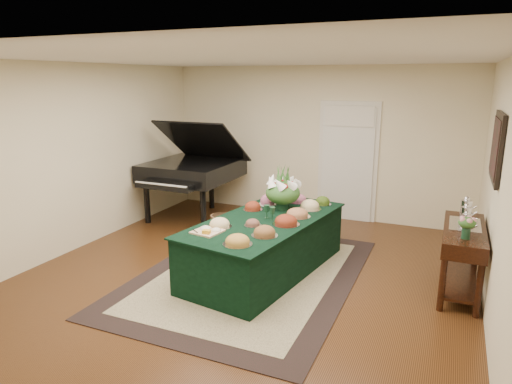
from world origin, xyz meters
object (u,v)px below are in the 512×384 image
at_px(mahogany_sideboard, 463,242).
at_px(buffet_table, 265,245).
at_px(grand_piano, 192,169).
at_px(floral_centerpiece, 283,188).

bearing_deg(mahogany_sideboard, buffet_table, -170.81).
relative_size(buffet_table, grand_piano, 1.48).
relative_size(buffet_table, mahogany_sideboard, 1.94).
xyz_separation_m(buffet_table, mahogany_sideboard, (2.33, 0.38, 0.26)).
distance_m(floral_centerpiece, grand_piano, 2.47).
distance_m(buffet_table, floral_centerpiece, 0.84).
height_order(floral_centerpiece, grand_piano, grand_piano).
bearing_deg(floral_centerpiece, mahogany_sideboard, -3.72).
distance_m(buffet_table, mahogany_sideboard, 2.38).
xyz_separation_m(floral_centerpiece, grand_piano, (-2.16, 1.19, -0.12)).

